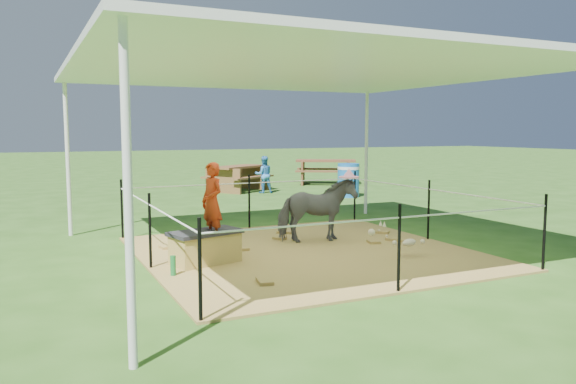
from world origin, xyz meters
name	(u,v)px	position (x,y,z in m)	size (l,w,h in m)	color
ground	(305,254)	(0.00, 0.00, 0.00)	(90.00, 90.00, 0.00)	#2D5919
hay_patch	(305,253)	(0.00, 0.00, 0.01)	(4.60, 4.60, 0.03)	brown
canopy_tent	(306,67)	(0.00, 0.00, 2.69)	(6.30, 6.30, 2.90)	silver
rope_fence	(306,210)	(0.00, 0.00, 0.64)	(4.54, 4.54, 1.00)	black
straw_bale	(206,249)	(-1.53, -0.07, 0.23)	(0.88, 0.44, 0.39)	#A5843C
dark_cloth	(205,232)	(-1.53, -0.07, 0.45)	(0.94, 0.49, 0.05)	black
woman	(212,194)	(-1.43, -0.07, 0.95)	(0.39, 0.25, 1.06)	#B62E11
green_bottle	(173,265)	(-2.08, -0.52, 0.15)	(0.07, 0.07, 0.24)	#187030
pony	(317,210)	(0.49, 0.57, 0.54)	(0.55, 1.21, 1.02)	#4C4B51
pink_hat	(317,173)	(0.49, 0.57, 1.13)	(0.32, 0.32, 0.15)	pink
foal	(409,241)	(1.18, -0.90, 0.25)	(0.80, 0.45, 0.45)	beige
trash_barrel	(348,180)	(4.31, 5.86, 0.45)	(0.59, 0.59, 0.91)	blue
picnic_table_near	(238,178)	(2.10, 8.55, 0.38)	(1.82, 1.31, 0.76)	brown
picnic_table_far	(326,172)	(5.56, 9.37, 0.41)	(1.98, 1.43, 0.83)	brown
distant_person	(264,175)	(2.60, 7.73, 0.54)	(0.52, 0.41, 1.07)	#3685CE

